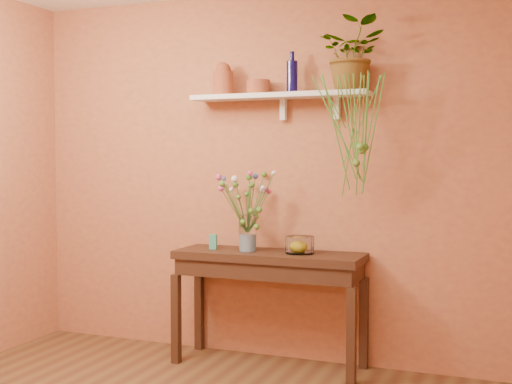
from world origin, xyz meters
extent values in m
cube|color=#B97541|center=(0.00, 2.00, 1.35)|extent=(4.00, 0.04, 2.70)
cube|color=#3B2315|center=(0.01, 1.76, 0.79)|extent=(1.34, 0.43, 0.06)
cube|color=#3B2315|center=(0.01, 1.76, 0.70)|extent=(1.29, 0.40, 0.12)
cube|color=#3B2315|center=(-0.63, 1.58, 0.32)|extent=(0.06, 0.06, 0.64)
cube|color=#3B2315|center=(0.66, 1.58, 0.32)|extent=(0.06, 0.06, 0.64)
cube|color=#3B2315|center=(-0.63, 1.95, 0.32)|extent=(0.06, 0.06, 0.64)
cube|color=#3B2315|center=(0.66, 1.95, 0.32)|extent=(0.06, 0.06, 0.64)
cube|color=white|center=(0.05, 1.87, 1.92)|extent=(1.30, 0.24, 0.04)
cube|color=white|center=(0.05, 1.97, 1.83)|extent=(0.04, 0.05, 0.15)
cube|color=white|center=(0.45, 1.97, 1.83)|extent=(0.04, 0.05, 0.15)
cylinder|color=#A44F2A|center=(-0.38, 1.85, 2.02)|extent=(0.16, 0.16, 0.17)
sphere|color=#A44F2A|center=(-0.38, 1.85, 2.12)|extent=(0.11, 0.11, 0.11)
cylinder|color=#A44F2A|center=(-0.12, 1.89, 1.99)|extent=(0.21, 0.21, 0.10)
cylinder|color=#0E0A42|center=(0.15, 1.87, 2.05)|extent=(0.10, 0.10, 0.22)
cylinder|color=#0E0A42|center=(0.15, 1.87, 2.19)|extent=(0.04, 0.04, 0.07)
imported|color=#4B7E27|center=(0.59, 1.85, 2.18)|extent=(0.45, 0.40, 0.48)
cylinder|color=#4B7E27|center=(0.48, 1.72, 1.85)|extent=(0.18, 0.05, 0.34)
cylinder|color=#3B8F2D|center=(0.76, 1.68, 1.63)|extent=(0.20, 0.22, 0.78)
cylinder|color=#3B8F2D|center=(0.52, 1.70, 1.67)|extent=(0.31, 0.18, 0.70)
cylinder|color=#4B7E27|center=(0.61, 1.73, 1.62)|extent=(0.16, 0.09, 0.80)
cylinder|color=#3B8F2D|center=(0.53, 1.64, 1.64)|extent=(0.13, 0.25, 0.75)
cylinder|color=#3B8F2D|center=(0.65, 1.66, 1.69)|extent=(0.01, 0.17, 0.65)
cylinder|color=#4B7E27|center=(0.69, 1.71, 1.79)|extent=(0.03, 0.07, 0.46)
cylinder|color=#3B8F2D|center=(0.68, 1.75, 1.73)|extent=(0.28, 0.07, 0.59)
cylinder|color=#3B8F2D|center=(0.72, 1.63, 1.64)|extent=(0.11, 0.34, 0.76)
cylinder|color=#4B7E27|center=(0.61, 1.71, 1.83)|extent=(0.01, 0.20, 0.38)
cylinder|color=#3B8F2D|center=(0.74, 1.74, 1.72)|extent=(0.13, 0.05, 0.60)
cylinder|color=#3B8F2D|center=(0.54, 1.68, 1.68)|extent=(0.21, 0.15, 0.68)
cylinder|color=#4B7E27|center=(0.67, 1.66, 1.62)|extent=(0.09, 0.23, 0.79)
cylinder|color=#3B8F2D|center=(0.59, 1.72, 1.72)|extent=(0.11, 0.09, 0.59)
cylinder|color=#3B8F2D|center=(0.72, 1.66, 1.64)|extent=(0.08, 0.18, 0.76)
cylinder|color=#4B7E27|center=(0.54, 1.68, 1.85)|extent=(0.02, 0.13, 0.34)
cylinder|color=#3B8F2D|center=(0.63, 1.68, 1.68)|extent=(0.08, 0.18, 0.68)
sphere|color=#4B7E27|center=(0.69, 1.68, 1.53)|extent=(0.05, 0.05, 0.05)
sphere|color=#4B7E27|center=(0.69, 1.66, 1.55)|extent=(0.05, 0.05, 0.05)
sphere|color=#4B7E27|center=(0.70, 1.71, 1.55)|extent=(0.05, 0.05, 0.05)
sphere|color=#4B7E27|center=(0.66, 1.66, 1.45)|extent=(0.05, 0.05, 0.05)
cylinder|color=white|center=(-0.14, 1.75, 0.94)|extent=(0.12, 0.12, 0.26)
cylinder|color=silver|center=(-0.14, 1.75, 0.88)|extent=(0.11, 0.11, 0.12)
cylinder|color=#386B28|center=(-0.14, 1.67, 1.08)|extent=(0.01, 0.17, 0.26)
sphere|color=#4B7E27|center=(-0.14, 1.59, 1.21)|extent=(0.03, 0.03, 0.03)
cylinder|color=#386B28|center=(-0.13, 1.72, 1.09)|extent=(0.02, 0.06, 0.28)
sphere|color=#569432|center=(-0.13, 1.69, 1.23)|extent=(0.03, 0.03, 0.03)
cylinder|color=#386B28|center=(-0.11, 1.70, 1.16)|extent=(0.06, 0.09, 0.42)
sphere|color=#CE4381|center=(-0.09, 1.66, 1.37)|extent=(0.03, 0.03, 0.03)
cylinder|color=#386B28|center=(-0.12, 1.72, 1.12)|extent=(0.06, 0.06, 0.34)
sphere|color=#569432|center=(-0.09, 1.69, 1.29)|extent=(0.04, 0.04, 0.04)
cylinder|color=#386B28|center=(-0.10, 1.73, 1.15)|extent=(0.08, 0.04, 0.40)
sphere|color=#3E57A5|center=(-0.07, 1.71, 1.35)|extent=(0.04, 0.04, 0.04)
cylinder|color=#386B28|center=(-0.08, 1.75, 1.11)|extent=(0.12, 0.01, 0.32)
sphere|color=silver|center=(-0.03, 1.75, 1.27)|extent=(0.04, 0.04, 0.04)
cylinder|color=#386B28|center=(-0.08, 1.78, 1.10)|extent=(0.12, 0.07, 0.31)
sphere|color=#CE4381|center=(-0.02, 1.81, 1.26)|extent=(0.04, 0.04, 0.04)
cylinder|color=#386B28|center=(-0.05, 1.77, 1.16)|extent=(0.18, 0.06, 0.43)
sphere|color=silver|center=(0.04, 1.80, 1.37)|extent=(0.03, 0.03, 0.03)
cylinder|color=#386B28|center=(-0.08, 1.80, 1.10)|extent=(0.13, 0.11, 0.29)
sphere|color=#CE4381|center=(-0.02, 1.84, 1.24)|extent=(0.04, 0.04, 0.04)
cylinder|color=#386B28|center=(-0.11, 1.83, 1.10)|extent=(0.06, 0.16, 0.30)
sphere|color=silver|center=(-0.08, 1.90, 1.25)|extent=(0.05, 0.05, 0.05)
cylinder|color=#386B28|center=(-0.12, 1.85, 1.15)|extent=(0.05, 0.22, 0.41)
sphere|color=#4B7E27|center=(-0.10, 1.96, 1.36)|extent=(0.04, 0.04, 0.04)
cylinder|color=#386B28|center=(-0.16, 1.81, 1.15)|extent=(0.05, 0.13, 0.39)
sphere|color=#569432|center=(-0.18, 1.87, 1.34)|extent=(0.05, 0.05, 0.05)
cylinder|color=#386B28|center=(-0.17, 1.84, 1.12)|extent=(0.05, 0.19, 0.34)
sphere|color=#CE4381|center=(-0.19, 1.93, 1.29)|extent=(0.03, 0.03, 0.03)
cylinder|color=#386B28|center=(-0.22, 1.83, 1.12)|extent=(0.16, 0.17, 0.34)
sphere|color=#569432|center=(-0.30, 1.90, 1.28)|extent=(0.04, 0.04, 0.04)
cylinder|color=#386B28|center=(-0.27, 1.82, 1.14)|extent=(0.25, 0.16, 0.38)
sphere|color=#3E57A5|center=(-0.39, 1.89, 1.33)|extent=(0.03, 0.03, 0.03)
cylinder|color=#386B28|center=(-0.20, 1.75, 1.10)|extent=(0.13, 0.01, 0.31)
sphere|color=silver|center=(-0.27, 1.75, 1.25)|extent=(0.03, 0.03, 0.03)
cylinder|color=#386B28|center=(-0.25, 1.74, 1.15)|extent=(0.23, 0.01, 0.39)
sphere|color=#CE4381|center=(-0.37, 1.74, 1.34)|extent=(0.05, 0.05, 0.05)
cylinder|color=#386B28|center=(-0.18, 1.72, 1.14)|extent=(0.09, 0.05, 0.38)
sphere|color=silver|center=(-0.22, 1.70, 1.33)|extent=(0.05, 0.05, 0.05)
cylinder|color=#386B28|center=(-0.22, 1.70, 1.11)|extent=(0.17, 0.10, 0.32)
sphere|color=#CE4381|center=(-0.31, 1.65, 1.26)|extent=(0.04, 0.04, 0.04)
cylinder|color=#386B28|center=(-0.19, 1.65, 1.12)|extent=(0.09, 0.20, 0.35)
sphere|color=silver|center=(-0.24, 1.56, 1.30)|extent=(0.04, 0.04, 0.04)
cylinder|color=#386B28|center=(-0.19, 1.63, 1.13)|extent=(0.09, 0.23, 0.36)
sphere|color=#4B7E27|center=(-0.24, 1.52, 1.30)|extent=(0.04, 0.04, 0.04)
sphere|color=#4B7E27|center=(-0.09, 1.79, 1.06)|extent=(0.04, 0.04, 0.04)
sphere|color=#4B7E27|center=(-0.14, 1.85, 1.02)|extent=(0.04, 0.04, 0.04)
sphere|color=#4B7E27|center=(-0.04, 1.70, 1.12)|extent=(0.04, 0.04, 0.04)
sphere|color=#4B7E27|center=(-0.05, 1.68, 1.00)|extent=(0.04, 0.04, 0.04)
sphere|color=#4B7E27|center=(-0.08, 1.66, 1.11)|extent=(0.04, 0.04, 0.04)
sphere|color=#4B7E27|center=(-0.15, 1.68, 1.03)|extent=(0.04, 0.04, 0.04)
cylinder|color=white|center=(0.24, 1.77, 0.88)|extent=(0.20, 0.20, 0.12)
cylinder|color=white|center=(0.24, 1.77, 0.82)|extent=(0.20, 0.20, 0.01)
sphere|color=yellow|center=(0.23, 1.78, 0.86)|extent=(0.09, 0.09, 0.09)
cube|color=teal|center=(-0.42, 1.76, 0.87)|extent=(0.06, 0.05, 0.11)
camera|label=1|loc=(1.65, -2.63, 1.49)|focal=46.86mm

